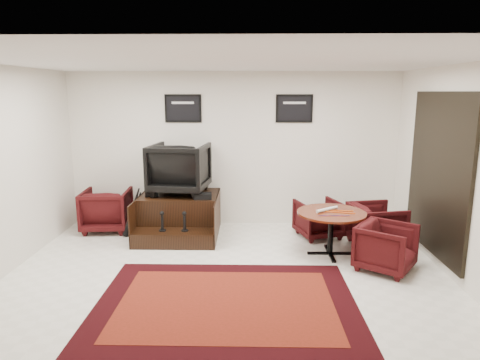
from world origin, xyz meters
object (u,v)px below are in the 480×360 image
armchair_side (107,208)px  table_chair_back (318,217)px  meeting_table (331,217)px  table_chair_window (376,223)px  shine_chair (179,166)px  shine_podium (180,216)px  table_chair_corner (386,245)px

armchair_side → table_chair_back: 3.74m
meeting_table → table_chair_window: table_chair_window is taller
table_chair_window → table_chair_back: bearing=51.4°
shine_chair → shine_podium: bearing=96.9°
shine_podium → shine_chair: size_ratio=1.43×
meeting_table → table_chair_corner: size_ratio=1.42×
armchair_side → shine_podium: bearing=168.2°
shine_chair → meeting_table: 2.74m
shine_chair → table_chair_back: bearing=-178.7°
table_chair_back → shine_podium: bearing=-20.2°
shine_podium → meeting_table: bearing=-20.5°
shine_podium → table_chair_corner: 3.45m
armchair_side → table_chair_corner: (4.45, -1.67, -0.05)m
table_chair_window → table_chair_corner: bearing=160.3°
shine_chair → armchair_side: shine_chair is taller
meeting_table → table_chair_corner: (0.66, -0.57, -0.23)m
table_chair_back → meeting_table: bearing=76.0°
shine_chair → table_chair_window: bearing=175.1°
table_chair_back → armchair_side: bearing=-22.1°
shine_podium → armchair_side: (-1.33, 0.18, 0.09)m
shine_podium → table_chair_corner: size_ratio=1.92×
shine_chair → table_chair_corner: size_ratio=1.34×
shine_chair → table_chair_back: shine_chair is taller
armchair_side → table_chair_window: size_ratio=1.08×
shine_chair → table_chair_back: size_ratio=1.39×
shine_chair → table_chair_window: 3.42m
meeting_table → table_chair_window: bearing=25.7°
table_chair_back → table_chair_corner: table_chair_corner is taller
table_chair_corner → shine_podium: bearing=99.9°
table_chair_window → armchair_side: bearing=69.7°
shine_chair → table_chair_corner: 3.61m
shine_podium → table_chair_back: (2.40, -0.09, 0.03)m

